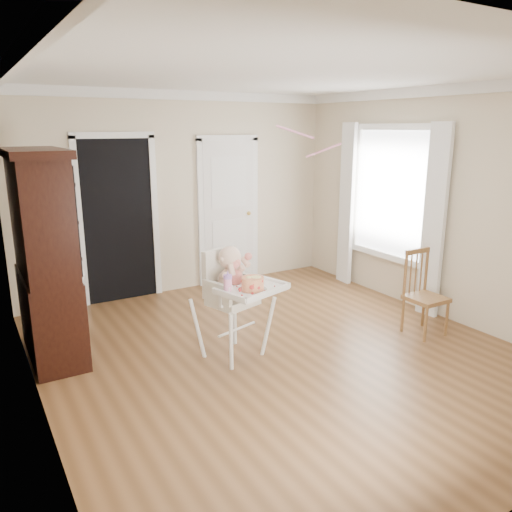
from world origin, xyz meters
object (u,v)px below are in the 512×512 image
sippy_cup (228,282)px  china_cabinet (46,257)px  high_chair (233,291)px  cake (253,284)px  dining_chair (424,295)px

sippy_cup → china_cabinet: 1.80m
sippy_cup → china_cabinet: bearing=140.5°
high_chair → cake: (0.06, -0.29, 0.15)m
cake → sippy_cup: (-0.21, 0.09, 0.02)m
cake → sippy_cup: size_ratio=1.39×
cake → sippy_cup: 0.23m
high_chair → dining_chair: high_chair is taller
cake → china_cabinet: bearing=142.3°
high_chair → cake: bearing=-95.5°
high_chair → china_cabinet: 1.84m
cake → china_cabinet: china_cabinet is taller
cake → sippy_cup: sippy_cup is taller
cake → dining_chair: size_ratio=0.29×
dining_chair → sippy_cup: bearing=171.7°
china_cabinet → dining_chair: china_cabinet is taller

